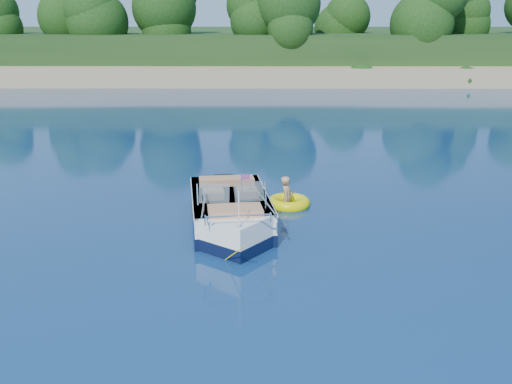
% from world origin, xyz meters
% --- Properties ---
extents(ground, '(160.00, 160.00, 0.00)m').
position_xyz_m(ground, '(0.00, 0.00, 0.00)').
color(ground, '#0A1B48').
rests_on(ground, ground).
extents(shoreline, '(170.00, 59.00, 6.00)m').
position_xyz_m(shoreline, '(0.00, 63.77, 0.98)').
color(shoreline, tan).
rests_on(shoreline, ground).
extents(treeline, '(150.00, 7.12, 8.19)m').
position_xyz_m(treeline, '(0.04, 41.01, 5.55)').
color(treeline, black).
rests_on(treeline, ground).
extents(motorboat, '(2.48, 5.57, 1.86)m').
position_xyz_m(motorboat, '(-1.28, 2.57, 0.36)').
color(motorboat, white).
rests_on(motorboat, ground).
extents(tow_tube, '(1.55, 1.55, 0.34)m').
position_xyz_m(tow_tube, '(0.31, 4.46, 0.09)').
color(tow_tube, '#EBE201').
rests_on(tow_tube, ground).
extents(boy, '(0.50, 0.81, 1.49)m').
position_xyz_m(boy, '(0.27, 4.51, 0.00)').
color(boy, tan).
rests_on(boy, ground).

